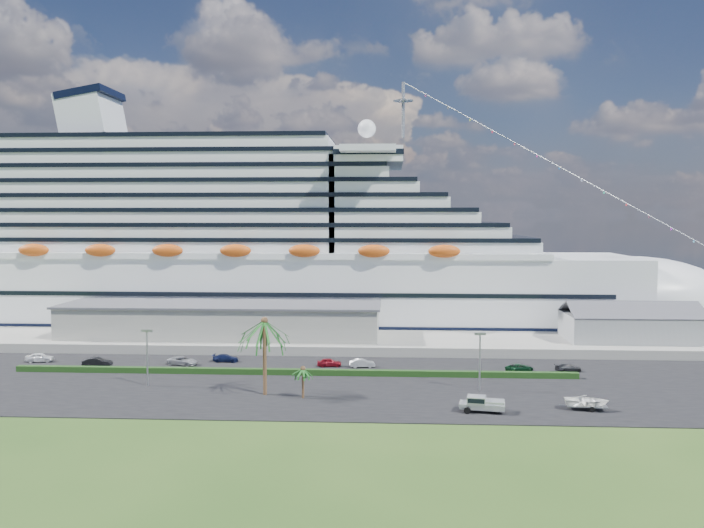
# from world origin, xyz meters

# --- Properties ---
(ground) EXTENTS (420.00, 420.00, 0.00)m
(ground) POSITION_xyz_m (0.00, 0.00, 0.00)
(ground) COLOR #254517
(ground) RESTS_ON ground
(asphalt_lot) EXTENTS (140.00, 38.00, 0.12)m
(asphalt_lot) POSITION_xyz_m (0.00, 11.00, 0.06)
(asphalt_lot) COLOR black
(asphalt_lot) RESTS_ON ground
(wharf) EXTENTS (240.00, 20.00, 1.80)m
(wharf) POSITION_xyz_m (0.00, 40.00, 0.90)
(wharf) COLOR gray
(wharf) RESTS_ON ground
(water) EXTENTS (420.00, 160.00, 0.02)m
(water) POSITION_xyz_m (0.00, 130.00, 0.01)
(water) COLOR black
(water) RESTS_ON ground
(cruise_ship) EXTENTS (191.00, 38.00, 54.00)m
(cruise_ship) POSITION_xyz_m (-21.53, 64.00, 16.69)
(cruise_ship) COLOR silver
(cruise_ship) RESTS_ON ground
(terminal_building) EXTENTS (61.00, 15.00, 6.30)m
(terminal_building) POSITION_xyz_m (-25.00, 40.00, 5.01)
(terminal_building) COLOR gray
(terminal_building) RESTS_ON wharf
(port_shed) EXTENTS (24.00, 12.31, 7.37)m
(port_shed) POSITION_xyz_m (52.00, 40.00, 4.40)
(port_shed) COLOR gray
(port_shed) RESTS_ON wharf
(hedge) EXTENTS (88.00, 1.10, 0.90)m
(hedge) POSITION_xyz_m (-8.00, 16.00, 0.57)
(hedge) COLOR black
(hedge) RESTS_ON asphalt_lot
(lamp_post_left) EXTENTS (1.60, 0.35, 8.27)m
(lamp_post_left) POSITION_xyz_m (-28.00, 8.00, 5.34)
(lamp_post_left) COLOR gray
(lamp_post_left) RESTS_ON asphalt_lot
(lamp_post_right) EXTENTS (1.60, 0.35, 8.27)m
(lamp_post_right) POSITION_xyz_m (20.00, 8.00, 5.34)
(lamp_post_right) COLOR gray
(lamp_post_right) RESTS_ON asphalt_lot
(palm_tall) EXTENTS (8.82, 8.82, 11.13)m
(palm_tall) POSITION_xyz_m (-10.00, 4.00, 9.20)
(palm_tall) COLOR #47301E
(palm_tall) RESTS_ON ground
(palm_short) EXTENTS (3.53, 3.53, 4.56)m
(palm_short) POSITION_xyz_m (-4.50, 2.50, 3.67)
(palm_short) COLOR #47301E
(palm_short) RESTS_ON ground
(parked_car_0) EXTENTS (4.76, 2.56, 1.54)m
(parked_car_0) POSITION_xyz_m (-52.03, 22.97, 0.89)
(parked_car_0) COLOR white
(parked_car_0) RESTS_ON asphalt_lot
(parked_car_1) EXTENTS (4.77, 2.13, 1.52)m
(parked_car_1) POSITION_xyz_m (-40.67, 19.78, 0.88)
(parked_car_1) COLOR black
(parked_car_1) RESTS_ON asphalt_lot
(parked_car_2) EXTENTS (5.46, 3.47, 1.40)m
(parked_car_2) POSITION_xyz_m (-27.12, 21.97, 0.82)
(parked_car_2) COLOR #9D9EA6
(parked_car_2) RESTS_ON asphalt_lot
(parked_car_3) EXTENTS (4.46, 2.05, 1.27)m
(parked_car_3) POSITION_xyz_m (-20.56, 24.80, 0.75)
(parked_car_3) COLOR #131C45
(parked_car_3) RESTS_ON asphalt_lot
(parked_car_4) EXTENTS (4.20, 2.15, 1.37)m
(parked_car_4) POSITION_xyz_m (-2.67, 22.15, 0.80)
(parked_car_4) COLOR maroon
(parked_car_4) RESTS_ON asphalt_lot
(parked_car_5) EXTENTS (4.30, 2.06, 1.36)m
(parked_car_5) POSITION_xyz_m (2.76, 21.86, 0.80)
(parked_car_5) COLOR #ABADB3
(parked_car_5) RESTS_ON asphalt_lot
(parked_car_6) EXTENTS (4.99, 3.78, 1.26)m
(parked_car_6) POSITION_xyz_m (27.88, 20.02, 0.75)
(parked_car_6) COLOR black
(parked_car_6) RESTS_ON asphalt_lot
(parked_car_7) EXTENTS (4.48, 2.63, 1.22)m
(parked_car_7) POSITION_xyz_m (35.63, 20.56, 0.73)
(parked_car_7) COLOR black
(parked_car_7) RESTS_ON asphalt_lot
(pickup_truck) EXTENTS (5.99, 3.01, 2.01)m
(pickup_truck) POSITION_xyz_m (18.83, -2.76, 1.22)
(pickup_truck) COLOR black
(pickup_truck) RESTS_ON asphalt_lot
(boat_trailer) EXTENTS (6.37, 4.47, 1.79)m
(boat_trailer) POSITION_xyz_m (32.38, -1.21, 1.30)
(boat_trailer) COLOR gray
(boat_trailer) RESTS_ON asphalt_lot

